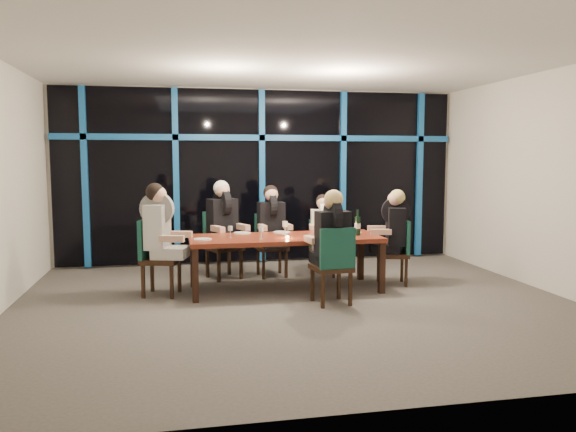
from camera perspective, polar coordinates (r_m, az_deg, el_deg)
The scene contains 29 objects.
room at distance 6.84m, azimuth 1.00°, elevation 7.63°, with size 7.04×7.00×3.02m.
window_wall at distance 9.73m, azimuth -2.64°, elevation 4.34°, with size 6.86×0.43×2.94m.
dining_table at distance 7.71m, azimuth -0.29°, elevation -2.57°, with size 2.60×1.00×0.75m.
chair_far_left at distance 8.60m, azimuth -6.81°, elevation -2.51°, with size 0.61×0.61×1.01m.
chair_far_mid at distance 8.71m, azimuth -1.80°, elevation -2.56°, with size 0.48×0.48×0.96m.
chair_far_right at distance 8.74m, azimuth 3.48°, elevation -2.90°, with size 0.46×0.46×0.86m.
chair_end_left at distance 7.65m, azimuth -13.42°, elevation -3.66°, with size 0.58×0.58×1.02m.
chair_end_right at distance 8.23m, azimuth 11.12°, elevation -3.26°, with size 0.52×0.52×0.94m.
chair_near_mid at distance 6.96m, azimuth 4.69°, elevation -4.66°, with size 0.50×0.50×0.98m.
diner_far_left at distance 8.47m, azimuth -6.58°, elevation 0.09°, with size 0.63×0.69×0.98m.
diner_far_mid at distance 8.58m, azimuth -1.67°, elevation -0.13°, with size 0.50×0.61×0.93m.
diner_far_right at distance 8.62m, azimuth 3.53°, elevation -0.72°, with size 0.47×0.57×0.84m.
diner_end_left at distance 7.57m, azimuth -12.87°, elevation -0.67°, with size 0.69×0.59×0.99m.
diner_end_right at distance 8.17m, azimuth 10.62°, elevation -0.68°, with size 0.63×0.53×0.91m.
diner_near_mid at distance 6.97m, azimuth 4.46°, elevation -1.41°, with size 0.51×0.63×0.95m.
plate_far_left at distance 8.00m, azimuth -4.67°, elevation -1.72°, with size 0.24×0.24×0.01m, color white.
plate_far_mid at distance 8.06m, azimuth -0.64°, elevation -1.65°, with size 0.24×0.24×0.01m, color white.
plate_far_right at distance 8.07m, azimuth 3.84°, elevation -1.65°, with size 0.24×0.24×0.01m, color white.
plate_end_left at distance 7.45m, azimuth -8.68°, elevation -2.35°, with size 0.24×0.24×0.01m, color white.
plate_end_right at distance 8.12m, azimuth 6.67°, elevation -1.64°, with size 0.24×0.24×0.01m, color white.
plate_near_mid at distance 7.52m, azimuth 2.82°, elevation -2.21°, with size 0.24×0.24×0.01m, color white.
wine_bottle at distance 7.83m, azimuth 7.08°, elevation -0.95°, with size 0.08×0.08×0.36m.
water_pitcher at distance 7.63m, azimuth 4.87°, elevation -1.38°, with size 0.13×0.11×0.20m.
tea_light at distance 7.52m, azimuth -0.07°, elevation -2.15°, with size 0.05×0.05×0.03m, color #FAA04B.
wine_glass_a at distance 7.43m, azimuth -2.76°, elevation -1.43°, with size 0.06×0.06×0.16m.
wine_glass_b at distance 7.84m, azimuth -0.30°, elevation -0.90°, with size 0.07×0.07×0.19m.
wine_glass_c at distance 7.82m, azimuth 3.40°, elevation -1.03°, with size 0.07×0.07×0.17m.
wine_glass_d at distance 7.59m, azimuth -5.89°, elevation -1.34°, with size 0.06×0.06×0.16m.
wine_glass_e at distance 7.96m, azimuth 5.94°, elevation -0.94°, with size 0.07×0.07×0.17m.
Camera 1 is at (-1.46, -6.68, 1.83)m, focal length 35.00 mm.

